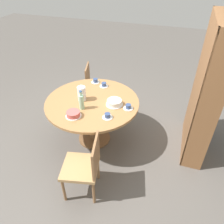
{
  "coord_description": "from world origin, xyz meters",
  "views": [
    {
      "loc": [
        2.41,
        1.07,
        2.49
      ],
      "look_at": [
        0.0,
        0.3,
        0.61
      ],
      "focal_mm": 35.0,
      "sensor_mm": 36.0,
      "label": 1
    }
  ],
  "objects_px": {
    "cup_b": "(128,107)",
    "cake_second": "(73,114)",
    "cup_c": "(95,81)",
    "chair_a": "(96,85)",
    "chair_b": "(85,166)",
    "bookshelf": "(204,94)",
    "cup_d": "(107,116)",
    "cake_main": "(114,103)",
    "cup_a": "(104,85)",
    "coffee_pot": "(82,93)",
    "water_bottle": "(81,102)"
  },
  "relations": [
    {
      "from": "cup_b",
      "to": "cake_second",
      "type": "bearing_deg",
      "value": -58.83
    },
    {
      "from": "cup_b",
      "to": "cup_c",
      "type": "xyz_separation_m",
      "value": [
        -0.55,
        -0.7,
        0.0
      ]
    },
    {
      "from": "chair_a",
      "to": "chair_b",
      "type": "xyz_separation_m",
      "value": [
        1.8,
        0.57,
        0.0
      ]
    },
    {
      "from": "bookshelf",
      "to": "cup_b",
      "type": "bearing_deg",
      "value": 111.0
    },
    {
      "from": "cup_c",
      "to": "cup_d",
      "type": "relative_size",
      "value": 1.0
    },
    {
      "from": "chair_a",
      "to": "cup_d",
      "type": "relative_size",
      "value": 6.1
    },
    {
      "from": "cake_second",
      "to": "cup_d",
      "type": "relative_size",
      "value": 1.51
    },
    {
      "from": "chair_b",
      "to": "cake_second",
      "type": "xyz_separation_m",
      "value": [
        -0.5,
        -0.36,
        0.32
      ]
    },
    {
      "from": "cake_main",
      "to": "cup_a",
      "type": "bearing_deg",
      "value": -144.82
    },
    {
      "from": "coffee_pot",
      "to": "cake_second",
      "type": "bearing_deg",
      "value": 7.58
    },
    {
      "from": "chair_b",
      "to": "cup_d",
      "type": "distance_m",
      "value": 0.69
    },
    {
      "from": "cake_second",
      "to": "cup_d",
      "type": "xyz_separation_m",
      "value": [
        -0.11,
        0.43,
        -0.01
      ]
    },
    {
      "from": "chair_a",
      "to": "cake_main",
      "type": "bearing_deg",
      "value": -159.35
    },
    {
      "from": "bookshelf",
      "to": "cup_b",
      "type": "xyz_separation_m",
      "value": [
        0.36,
        -0.95,
        -0.17
      ]
    },
    {
      "from": "cup_a",
      "to": "water_bottle",
      "type": "bearing_deg",
      "value": -7.34
    },
    {
      "from": "chair_a",
      "to": "water_bottle",
      "type": "height_order",
      "value": "water_bottle"
    },
    {
      "from": "cup_b",
      "to": "cup_c",
      "type": "height_order",
      "value": "same"
    },
    {
      "from": "bookshelf",
      "to": "cup_b",
      "type": "height_order",
      "value": "bookshelf"
    },
    {
      "from": "coffee_pot",
      "to": "cake_second",
      "type": "height_order",
      "value": "coffee_pot"
    },
    {
      "from": "bookshelf",
      "to": "cup_c",
      "type": "height_order",
      "value": "bookshelf"
    },
    {
      "from": "cup_b",
      "to": "cup_c",
      "type": "relative_size",
      "value": 1.0
    },
    {
      "from": "water_bottle",
      "to": "cup_a",
      "type": "bearing_deg",
      "value": 172.66
    },
    {
      "from": "chair_b",
      "to": "cup_c",
      "type": "bearing_deg",
      "value": -176.29
    },
    {
      "from": "cup_b",
      "to": "cup_d",
      "type": "bearing_deg",
      "value": -36.53
    },
    {
      "from": "chair_a",
      "to": "bookshelf",
      "type": "xyz_separation_m",
      "value": [
        0.55,
        1.8,
        0.47
      ]
    },
    {
      "from": "chair_b",
      "to": "coffee_pot",
      "type": "xyz_separation_m",
      "value": [
        -0.9,
        -0.41,
        0.39
      ]
    },
    {
      "from": "cake_main",
      "to": "cup_d",
      "type": "distance_m",
      "value": 0.31
    },
    {
      "from": "coffee_pot",
      "to": "bookshelf",
      "type": "bearing_deg",
      "value": 102.16
    },
    {
      "from": "cup_a",
      "to": "cup_b",
      "type": "distance_m",
      "value": 0.7
    },
    {
      "from": "cup_a",
      "to": "cup_b",
      "type": "xyz_separation_m",
      "value": [
        0.47,
        0.52,
        0.0
      ]
    },
    {
      "from": "chair_a",
      "to": "cup_b",
      "type": "distance_m",
      "value": 1.28
    },
    {
      "from": "cake_second",
      "to": "cup_c",
      "type": "relative_size",
      "value": 1.51
    },
    {
      "from": "cup_d",
      "to": "bookshelf",
      "type": "bearing_deg",
      "value": 119.1
    },
    {
      "from": "cup_c",
      "to": "bookshelf",
      "type": "bearing_deg",
      "value": 83.46
    },
    {
      "from": "chair_a",
      "to": "cup_a",
      "type": "xyz_separation_m",
      "value": [
        0.44,
        0.33,
        0.31
      ]
    },
    {
      "from": "chair_b",
      "to": "cake_second",
      "type": "relative_size",
      "value": 4.04
    },
    {
      "from": "chair_a",
      "to": "cup_b",
      "type": "xyz_separation_m",
      "value": [
        0.91,
        0.85,
        0.31
      ]
    },
    {
      "from": "cake_second",
      "to": "coffee_pot",
      "type": "bearing_deg",
      "value": -172.42
    },
    {
      "from": "coffee_pot",
      "to": "cup_a",
      "type": "xyz_separation_m",
      "value": [
        -0.46,
        0.17,
        -0.09
      ]
    },
    {
      "from": "coffee_pot",
      "to": "chair_b",
      "type": "bearing_deg",
      "value": 24.49
    },
    {
      "from": "chair_b",
      "to": "cup_d",
      "type": "relative_size",
      "value": 6.1
    },
    {
      "from": "chair_a",
      "to": "cup_a",
      "type": "distance_m",
      "value": 0.63
    },
    {
      "from": "chair_a",
      "to": "cake_second",
      "type": "relative_size",
      "value": 4.04
    },
    {
      "from": "coffee_pot",
      "to": "water_bottle",
      "type": "height_order",
      "value": "water_bottle"
    },
    {
      "from": "chair_b",
      "to": "water_bottle",
      "type": "bearing_deg",
      "value": -167.47
    },
    {
      "from": "chair_b",
      "to": "cup_d",
      "type": "bearing_deg",
      "value": 160.44
    },
    {
      "from": "chair_b",
      "to": "chair_a",
      "type": "bearing_deg",
      "value": -174.82
    },
    {
      "from": "coffee_pot",
      "to": "cup_c",
      "type": "distance_m",
      "value": 0.55
    },
    {
      "from": "coffee_pot",
      "to": "cup_d",
      "type": "bearing_deg",
      "value": 59.34
    },
    {
      "from": "cup_a",
      "to": "cup_b",
      "type": "bearing_deg",
      "value": 47.84
    }
  ]
}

